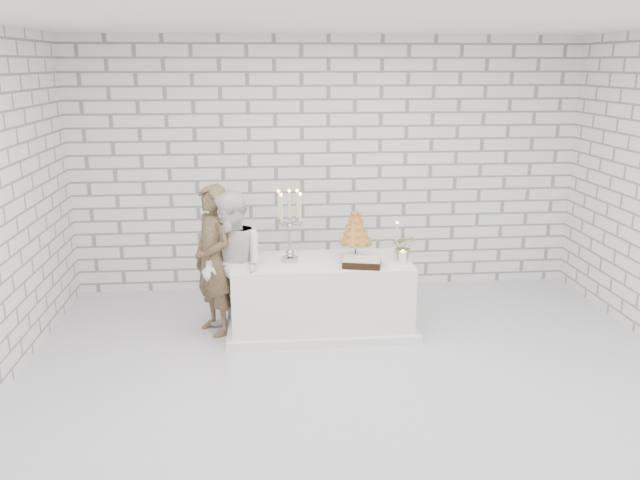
% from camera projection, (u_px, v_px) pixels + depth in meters
% --- Properties ---
extents(ground, '(6.00, 5.00, 0.01)m').
position_uv_depth(ground, '(356.00, 379.00, 5.74)').
color(ground, silver).
rests_on(ground, ground).
extents(ceiling, '(6.00, 5.00, 0.01)m').
position_uv_depth(ceiling, '(362.00, 20.00, 4.95)').
color(ceiling, white).
rests_on(ceiling, ground).
extents(wall_back, '(6.00, 0.01, 3.00)m').
position_uv_depth(wall_back, '(328.00, 166.00, 7.74)').
color(wall_back, white).
rests_on(wall_back, ground).
extents(wall_front, '(6.00, 0.01, 3.00)m').
position_uv_depth(wall_front, '(440.00, 335.00, 2.94)').
color(wall_front, white).
rests_on(wall_front, ground).
extents(cake_table, '(1.80, 0.80, 0.75)m').
position_uv_depth(cake_table, '(321.00, 296.00, 6.69)').
color(cake_table, white).
rests_on(cake_table, ground).
extents(groom, '(0.61, 0.67, 1.54)m').
position_uv_depth(groom, '(213.00, 260.00, 6.55)').
color(groom, '#3A2D1F').
rests_on(groom, ground).
extents(bride, '(0.89, 0.92, 1.49)m').
position_uv_depth(bride, '(233.00, 266.00, 6.44)').
color(bride, white).
rests_on(bride, ground).
extents(candelabra, '(0.33, 0.33, 0.74)m').
position_uv_depth(candelabra, '(290.00, 226.00, 6.48)').
color(candelabra, '#A5A6AF').
rests_on(candelabra, cake_table).
extents(croquembouche, '(0.41, 0.41, 0.52)m').
position_uv_depth(croquembouche, '(356.00, 233.00, 6.61)').
color(croquembouche, '#99571C').
rests_on(croquembouche, cake_table).
extents(chocolate_cake, '(0.42, 0.34, 0.08)m').
position_uv_depth(chocolate_cake, '(362.00, 262.00, 6.41)').
color(chocolate_cake, black).
rests_on(chocolate_cake, cake_table).
extents(pillar_candle, '(0.10, 0.10, 0.12)m').
position_uv_depth(pillar_candle, '(403.00, 258.00, 6.49)').
color(pillar_candle, white).
rests_on(pillar_candle, cake_table).
extents(extra_taper, '(0.07, 0.07, 0.32)m').
position_uv_depth(extra_taper, '(397.00, 238.00, 6.82)').
color(extra_taper, beige).
rests_on(extra_taper, cake_table).
extents(flowers, '(0.28, 0.26, 0.26)m').
position_uv_depth(flowers, '(404.00, 247.00, 6.62)').
color(flowers, olive).
rests_on(flowers, cake_table).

